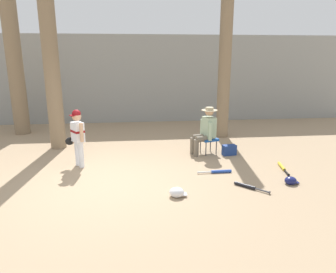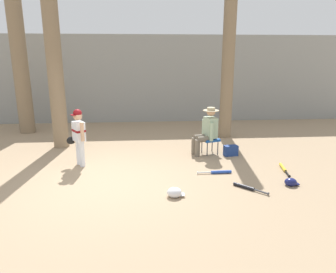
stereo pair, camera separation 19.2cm
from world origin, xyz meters
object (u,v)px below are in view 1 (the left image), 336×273
(tree_far_left, at_px, (16,72))
(tree_near_player, at_px, (51,59))
(folding_stool, at_px, (208,140))
(handbag_beside_stool, at_px, (229,150))
(tree_behind_spectator, at_px, (224,70))
(seated_spectator, at_px, (205,129))
(bat_black_composite, at_px, (248,186))
(bat_yellow_trainer, at_px, (282,167))
(batting_helmet_navy, at_px, (291,181))
(young_ballplayer, at_px, (77,134))
(batting_helmet_white, at_px, (177,192))
(bat_blue_youth, at_px, (219,171))

(tree_far_left, bearing_deg, tree_near_player, -49.47)
(folding_stool, distance_m, handbag_beside_stool, 0.58)
(tree_behind_spectator, height_order, tree_far_left, tree_far_left)
(seated_spectator, bearing_deg, bat_black_composite, -81.40)
(bat_yellow_trainer, distance_m, batting_helmet_navy, 0.87)
(young_ballplayer, bearing_deg, tree_far_left, 124.85)
(handbag_beside_stool, relative_size, batting_helmet_white, 1.08)
(handbag_beside_stool, xyz_separation_m, bat_yellow_trainer, (0.89, -1.09, -0.10))
(handbag_beside_stool, bearing_deg, bat_yellow_trainer, -50.81)
(tree_near_player, height_order, bat_blue_youth, tree_near_player)
(seated_spectator, distance_m, handbag_beside_stool, 0.80)
(tree_far_left, relative_size, bat_black_composite, 8.42)
(tree_near_player, xyz_separation_m, seated_spectator, (3.87, -0.97, -1.72))
(tree_far_left, distance_m, bat_yellow_trainer, 8.21)
(young_ballplayer, distance_m, handbag_beside_stool, 3.72)
(seated_spectator, height_order, tree_far_left, tree_far_left)
(folding_stool, relative_size, bat_blue_youth, 0.67)
(tree_near_player, bearing_deg, tree_far_left, 130.53)
(tree_near_player, bearing_deg, folding_stool, -13.44)
(seated_spectator, height_order, batting_helmet_navy, seated_spectator)
(young_ballplayer, xyz_separation_m, seated_spectator, (3.05, 0.60, -0.10))
(tree_near_player, relative_size, folding_stool, 10.87)
(seated_spectator, bearing_deg, tree_behind_spectator, 61.47)
(folding_stool, distance_m, batting_helmet_white, 2.72)
(tree_behind_spectator, xyz_separation_m, bat_yellow_trainer, (0.56, -2.97, -2.00))
(young_ballplayer, xyz_separation_m, bat_yellow_trainer, (4.53, -0.67, -0.71))
(young_ballplayer, height_order, batting_helmet_white, young_ballplayer)
(tree_far_left, height_order, bat_blue_youth, tree_far_left)
(batting_helmet_navy, height_order, batting_helmet_white, batting_helmet_white)
(tree_far_left, bearing_deg, bat_yellow_trainer, -30.43)
(tree_behind_spectator, bearing_deg, tree_near_player, -171.42)
(tree_far_left, distance_m, bat_blue_youth, 7.07)
(tree_far_left, height_order, bat_yellow_trainer, tree_far_left)
(tree_behind_spectator, distance_m, bat_yellow_trainer, 3.62)
(young_ballplayer, xyz_separation_m, batting_helmet_white, (2.00, -1.82, -0.67))
(tree_far_left, height_order, batting_helmet_white, tree_far_left)
(bat_yellow_trainer, bearing_deg, bat_blue_youth, -175.88)
(bat_yellow_trainer, bearing_deg, batting_helmet_navy, -105.88)
(tree_behind_spectator, height_order, batting_helmet_white, tree_behind_spectator)
(handbag_beside_stool, relative_size, batting_helmet_navy, 1.23)
(tree_behind_spectator, distance_m, handbag_beside_stool, 2.69)
(tree_near_player, height_order, tree_behind_spectator, tree_near_player)
(seated_spectator, bearing_deg, batting_helmet_navy, -59.47)
(tree_near_player, height_order, batting_helmet_white, tree_near_player)
(batting_helmet_navy, bearing_deg, folding_stool, 118.27)
(handbag_beside_stool, xyz_separation_m, bat_blue_youth, (-0.60, -1.20, -0.10))
(young_ballplayer, height_order, bat_blue_youth, young_ballplayer)
(tree_near_player, height_order, batting_helmet_navy, tree_near_player)
(young_ballplayer, relative_size, seated_spectator, 1.09)
(bat_yellow_trainer, bearing_deg, young_ballplayer, 171.63)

